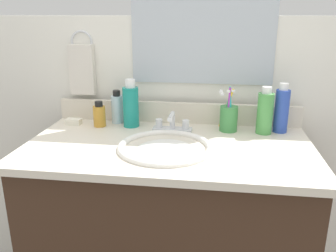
{
  "coord_description": "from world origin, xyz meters",
  "views": [
    {
      "loc": [
        0.17,
        -1.2,
        1.31
      ],
      "look_at": [
        -0.0,
        0.0,
        0.92
      ],
      "focal_mm": 37.6,
      "sensor_mm": 36.0,
      "label": 1
    }
  ],
  "objects_px": {
    "bottle_gel_clear": "(117,108)",
    "bottle_mouthwash_teal": "(131,105)",
    "bottle_shampoo_blue": "(282,110)",
    "cup_green": "(228,117)",
    "hand_towel": "(82,70)",
    "bottle_toner_green": "(265,112)",
    "soap_bar": "(74,122)",
    "bottle_oil_amber": "(99,115)",
    "faucet": "(172,125)"
  },
  "relations": [
    {
      "from": "bottle_toner_green",
      "to": "bottle_gel_clear",
      "type": "bearing_deg",
      "value": 174.7
    },
    {
      "from": "hand_towel",
      "to": "faucet",
      "type": "bearing_deg",
      "value": -19.23
    },
    {
      "from": "bottle_oil_amber",
      "to": "bottle_toner_green",
      "type": "bearing_deg",
      "value": 0.15
    },
    {
      "from": "bottle_oil_amber",
      "to": "soap_bar",
      "type": "relative_size",
      "value": 1.69
    },
    {
      "from": "soap_bar",
      "to": "bottle_shampoo_blue",
      "type": "bearing_deg",
      "value": 1.32
    },
    {
      "from": "bottle_mouthwash_teal",
      "to": "cup_green",
      "type": "xyz_separation_m",
      "value": [
        0.41,
        -0.01,
        -0.03
      ]
    },
    {
      "from": "bottle_toner_green",
      "to": "cup_green",
      "type": "distance_m",
      "value": 0.14
    },
    {
      "from": "bottle_mouthwash_teal",
      "to": "soap_bar",
      "type": "relative_size",
      "value": 3.15
    },
    {
      "from": "hand_towel",
      "to": "bottle_gel_clear",
      "type": "height_order",
      "value": "hand_towel"
    },
    {
      "from": "cup_green",
      "to": "soap_bar",
      "type": "xyz_separation_m",
      "value": [
        -0.66,
        -0.0,
        -0.05
      ]
    },
    {
      "from": "bottle_oil_amber",
      "to": "soap_bar",
      "type": "height_order",
      "value": "bottle_oil_amber"
    },
    {
      "from": "bottle_gel_clear",
      "to": "bottle_mouthwash_teal",
      "type": "bearing_deg",
      "value": -30.39
    },
    {
      "from": "hand_towel",
      "to": "bottle_toner_green",
      "type": "relative_size",
      "value": 1.16
    },
    {
      "from": "bottle_oil_amber",
      "to": "bottle_gel_clear",
      "type": "bearing_deg",
      "value": 43.75
    },
    {
      "from": "cup_green",
      "to": "soap_bar",
      "type": "distance_m",
      "value": 0.66
    },
    {
      "from": "bottle_toner_green",
      "to": "cup_green",
      "type": "height_order",
      "value": "bottle_toner_green"
    },
    {
      "from": "cup_green",
      "to": "bottle_mouthwash_teal",
      "type": "bearing_deg",
      "value": 179.22
    },
    {
      "from": "bottle_shampoo_blue",
      "to": "soap_bar",
      "type": "relative_size",
      "value": 3.13
    },
    {
      "from": "bottle_oil_amber",
      "to": "cup_green",
      "type": "relative_size",
      "value": 0.59
    },
    {
      "from": "faucet",
      "to": "bottle_toner_green",
      "type": "bearing_deg",
      "value": 4.57
    },
    {
      "from": "bottle_gel_clear",
      "to": "cup_green",
      "type": "xyz_separation_m",
      "value": [
        0.48,
        -0.05,
        -0.01
      ]
    },
    {
      "from": "bottle_gel_clear",
      "to": "cup_green",
      "type": "relative_size",
      "value": 0.78
    },
    {
      "from": "bottle_shampoo_blue",
      "to": "soap_bar",
      "type": "distance_m",
      "value": 0.87
    },
    {
      "from": "hand_towel",
      "to": "bottle_mouthwash_teal",
      "type": "bearing_deg",
      "value": -23.04
    },
    {
      "from": "faucet",
      "to": "bottle_mouthwash_teal",
      "type": "bearing_deg",
      "value": 166.16
    },
    {
      "from": "bottle_toner_green",
      "to": "soap_bar",
      "type": "bearing_deg",
      "value": 179.53
    },
    {
      "from": "faucet",
      "to": "bottle_gel_clear",
      "type": "distance_m",
      "value": 0.27
    },
    {
      "from": "hand_towel",
      "to": "bottle_shampoo_blue",
      "type": "xyz_separation_m",
      "value": [
        0.86,
        -0.09,
        -0.13
      ]
    },
    {
      "from": "bottle_mouthwash_teal",
      "to": "soap_bar",
      "type": "xyz_separation_m",
      "value": [
        -0.25,
        -0.01,
        -0.08
      ]
    },
    {
      "from": "bottle_oil_amber",
      "to": "soap_bar",
      "type": "bearing_deg",
      "value": 176.0
    },
    {
      "from": "hand_towel",
      "to": "bottle_gel_clear",
      "type": "distance_m",
      "value": 0.24
    },
    {
      "from": "faucet",
      "to": "bottle_shampoo_blue",
      "type": "height_order",
      "value": "bottle_shampoo_blue"
    },
    {
      "from": "hand_towel",
      "to": "soap_bar",
      "type": "xyz_separation_m",
      "value": [
        -0.01,
        -0.11,
        -0.21
      ]
    },
    {
      "from": "cup_green",
      "to": "soap_bar",
      "type": "height_order",
      "value": "cup_green"
    },
    {
      "from": "bottle_shampoo_blue",
      "to": "cup_green",
      "type": "distance_m",
      "value": 0.21
    },
    {
      "from": "cup_green",
      "to": "bottle_toner_green",
      "type": "bearing_deg",
      "value": -3.98
    },
    {
      "from": "bottle_mouthwash_teal",
      "to": "bottle_shampoo_blue",
      "type": "bearing_deg",
      "value": 1.05
    },
    {
      "from": "cup_green",
      "to": "hand_towel",
      "type": "bearing_deg",
      "value": 170.5
    },
    {
      "from": "bottle_toner_green",
      "to": "soap_bar",
      "type": "xyz_separation_m",
      "value": [
        -0.8,
        0.01,
        -0.07
      ]
    },
    {
      "from": "bottle_mouthwash_teal",
      "to": "bottle_toner_green",
      "type": "height_order",
      "value": "bottle_mouthwash_teal"
    },
    {
      "from": "bottle_oil_amber",
      "to": "faucet",
      "type": "bearing_deg",
      "value": -4.98
    },
    {
      "from": "bottle_shampoo_blue",
      "to": "cup_green",
      "type": "height_order",
      "value": "bottle_shampoo_blue"
    },
    {
      "from": "faucet",
      "to": "bottle_shampoo_blue",
      "type": "xyz_separation_m",
      "value": [
        0.43,
        0.06,
        0.06
      ]
    },
    {
      "from": "bottle_gel_clear",
      "to": "faucet",
      "type": "bearing_deg",
      "value": -18.93
    },
    {
      "from": "bottle_shampoo_blue",
      "to": "bottle_oil_amber",
      "type": "relative_size",
      "value": 1.85
    },
    {
      "from": "hand_towel",
      "to": "bottle_toner_green",
      "type": "height_order",
      "value": "hand_towel"
    },
    {
      "from": "faucet",
      "to": "bottle_oil_amber",
      "type": "relative_size",
      "value": 1.48
    },
    {
      "from": "hand_towel",
      "to": "bottle_toner_green",
      "type": "distance_m",
      "value": 0.81
    },
    {
      "from": "cup_green",
      "to": "faucet",
      "type": "bearing_deg",
      "value": -170.16
    },
    {
      "from": "bottle_mouthwash_teal",
      "to": "cup_green",
      "type": "bearing_deg",
      "value": -0.78
    }
  ]
}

